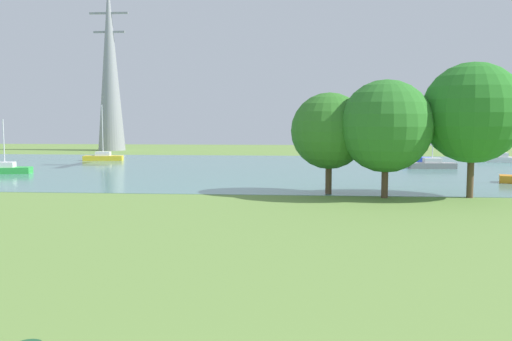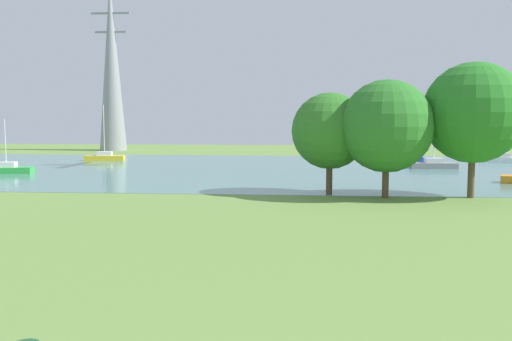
# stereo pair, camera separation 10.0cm
# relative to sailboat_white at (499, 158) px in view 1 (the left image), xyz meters

# --- Properties ---
(ground_plane) EXTENTS (160.00, 160.00, 0.00)m
(ground_plane) POSITION_rel_sailboat_white_xyz_m (-25.42, -39.11, -0.47)
(ground_plane) COLOR olive
(water_surface) EXTENTS (140.00, 40.00, 0.02)m
(water_surface) POSITION_rel_sailboat_white_xyz_m (-25.42, -11.11, -0.46)
(water_surface) COLOR slate
(water_surface) RESTS_ON ground
(sailboat_white) EXTENTS (4.95, 2.10, 7.71)m
(sailboat_white) POSITION_rel_sailboat_white_xyz_m (0.00, 0.00, 0.00)
(sailboat_white) COLOR white
(sailboat_white) RESTS_ON water_surface
(sailboat_gray) EXTENTS (4.85, 1.65, 6.56)m
(sailboat_gray) POSITION_rel_sailboat_white_xyz_m (-10.25, -9.65, -0.01)
(sailboat_gray) COLOR gray
(sailboat_gray) RESTS_ON water_surface
(sailboat_green) EXTENTS (4.99, 2.33, 5.19)m
(sailboat_green) POSITION_rel_sailboat_white_xyz_m (-52.31, -18.41, -0.03)
(sailboat_green) COLOR green
(sailboat_green) RESTS_ON water_surface
(sailboat_yellow) EXTENTS (4.97, 2.22, 6.94)m
(sailboat_yellow) POSITION_rel_sailboat_white_xyz_m (-48.75, -1.82, -0.01)
(sailboat_yellow) COLOR yellow
(sailboat_yellow) RESTS_ON water_surface
(sailboat_blue) EXTENTS (4.90, 1.86, 7.36)m
(sailboat_blue) POSITION_rel_sailboat_white_xyz_m (-10.86, -1.18, -0.00)
(sailboat_blue) COLOR blue
(sailboat_blue) RESTS_ON water_surface
(tree_mid_shore) EXTENTS (5.30, 5.30, 7.06)m
(tree_mid_shore) POSITION_rel_sailboat_white_xyz_m (-22.15, -30.14, 3.93)
(tree_mid_shore) COLOR brown
(tree_mid_shore) RESTS_ON ground
(tree_west_near) EXTENTS (6.13, 6.13, 7.83)m
(tree_west_near) POSITION_rel_sailboat_white_xyz_m (-18.51, -31.70, 4.28)
(tree_west_near) COLOR brown
(tree_west_near) RESTS_ON ground
(tree_east_near) EXTENTS (6.65, 6.65, 8.97)m
(tree_east_near) POSITION_rel_sailboat_white_xyz_m (-12.83, -31.20, 5.16)
(tree_east_near) COLOR brown
(tree_east_near) RESTS_ON ground
(electricity_pylon) EXTENTS (6.40, 4.40, 27.86)m
(electricity_pylon) POSITION_rel_sailboat_white_xyz_m (-55.30, 20.13, 13.47)
(electricity_pylon) COLOR gray
(electricity_pylon) RESTS_ON ground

